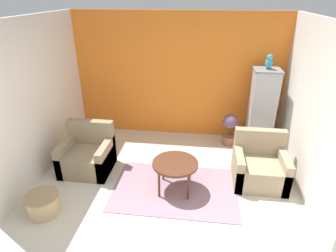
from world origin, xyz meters
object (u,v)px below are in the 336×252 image
at_px(parrot, 269,62).
at_px(potted_plant, 230,127).
at_px(armchair_right, 259,167).
at_px(birdcage, 261,111).
at_px(wicker_basket, 43,203).
at_px(armchair_left, 88,156).
at_px(coffee_table, 175,165).

xyz_separation_m(parrot, potted_plant, (-0.55, 0.04, -1.33)).
xyz_separation_m(armchair_right, birdcage, (0.15, 1.17, 0.51)).
bearing_deg(birdcage, armchair_right, -97.40).
height_order(birdcage, potted_plant, birdcage).
relative_size(potted_plant, wicker_basket, 1.42).
height_order(armchair_right, birdcage, birdcage).
bearing_deg(birdcage, wicker_basket, -144.62).
bearing_deg(armchair_right, wicker_basket, -159.80).
xyz_separation_m(birdcage, wicker_basket, (-3.25, -2.31, -0.61)).
distance_m(birdcage, wicker_basket, 4.03).
distance_m(armchair_left, potted_plant, 2.78).
height_order(armchair_left, birdcage, birdcage).
relative_size(armchair_left, potted_plant, 1.26).
distance_m(armchair_left, birdcage, 3.30).
bearing_deg(armchair_right, potted_plant, 107.99).
height_order(parrot, potted_plant, parrot).
height_order(armchair_right, parrot, parrot).
bearing_deg(wicker_basket, parrot, 35.41).
height_order(birdcage, wicker_basket, birdcage).
xyz_separation_m(armchair_left, birdcage, (3.04, 1.19, 0.51)).
bearing_deg(parrot, coffee_table, -133.42).
bearing_deg(coffee_table, birdcage, 46.54).
xyz_separation_m(birdcage, parrot, (0.00, 0.00, 0.93)).
distance_m(parrot, potted_plant, 1.44).
height_order(armchair_left, potted_plant, armchair_left).
relative_size(birdcage, parrot, 5.93).
xyz_separation_m(armchair_left, potted_plant, (2.49, 1.23, 0.11)).
height_order(coffee_table, wicker_basket, coffee_table).
bearing_deg(armchair_left, potted_plant, 26.36).
bearing_deg(armchair_right, birdcage, 82.60).
bearing_deg(wicker_basket, armchair_right, 20.20).
distance_m(coffee_table, armchair_right, 1.40).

